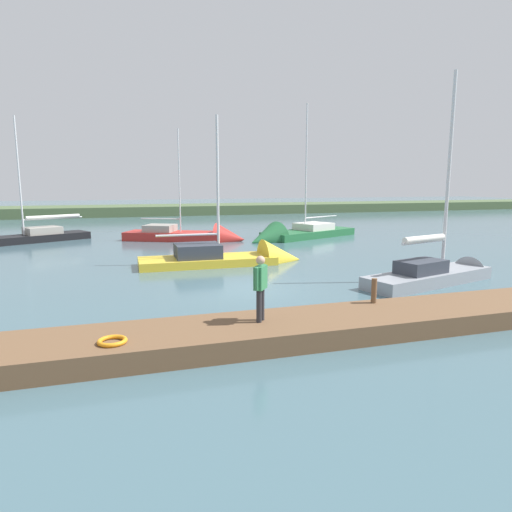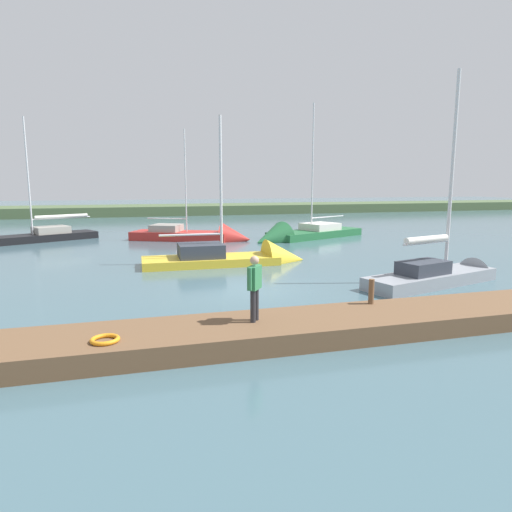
# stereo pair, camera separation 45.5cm
# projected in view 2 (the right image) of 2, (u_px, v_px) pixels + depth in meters

# --- Properties ---
(ground_plane) EXTENTS (200.00, 200.00, 0.00)m
(ground_plane) POSITION_uv_depth(u_px,v_px,m) (251.00, 289.00, 17.24)
(ground_plane) COLOR #42606B
(far_shoreline) EXTENTS (180.00, 8.00, 2.40)m
(far_shoreline) POSITION_uv_depth(u_px,v_px,m) (167.00, 214.00, 58.94)
(far_shoreline) COLOR #4C603D
(far_shoreline) RESTS_ON ground_plane
(dock_pier) EXTENTS (23.95, 2.31, 0.53)m
(dock_pier) POSITION_uv_depth(u_px,v_px,m) (306.00, 328.00, 11.79)
(dock_pier) COLOR brown
(dock_pier) RESTS_ON ground_plane
(mooring_post_near) EXTENTS (0.16, 0.16, 0.74)m
(mooring_post_near) POSITION_uv_depth(u_px,v_px,m) (371.00, 291.00, 13.08)
(mooring_post_near) COLOR brown
(mooring_post_near) RESTS_ON dock_pier
(life_ring_buoy) EXTENTS (0.66, 0.66, 0.10)m
(life_ring_buoy) POSITION_uv_depth(u_px,v_px,m) (105.00, 340.00, 9.98)
(life_ring_buoy) COLOR orange
(life_ring_buoy) RESTS_ON dock_pier
(sailboat_far_right) EXTENTS (8.38, 2.36, 8.43)m
(sailboat_far_right) POSITION_uv_depth(u_px,v_px,m) (243.00, 260.00, 22.77)
(sailboat_far_right) COLOR gold
(sailboat_far_right) RESTS_ON ground_plane
(sailboat_far_left) EXTENTS (8.89, 6.04, 9.49)m
(sailboat_far_left) POSITION_uv_depth(u_px,v_px,m) (21.00, 241.00, 30.59)
(sailboat_far_left) COLOR black
(sailboat_far_left) RESTS_ON ground_plane
(sailboat_near_dock) EXTENTS (7.63, 3.61, 9.21)m
(sailboat_near_dock) POSITION_uv_depth(u_px,v_px,m) (445.00, 278.00, 18.38)
(sailboat_near_dock) COLOR gray
(sailboat_near_dock) RESTS_ON ground_plane
(sailboat_inner_slip) EXTENTS (9.99, 6.41, 11.09)m
(sailboat_inner_slip) POSITION_uv_depth(u_px,v_px,m) (298.00, 237.00, 32.64)
(sailboat_inner_slip) COLOR #236638
(sailboat_inner_slip) RESTS_ON ground_plane
(sailboat_mid_channel) EXTENTS (8.82, 5.80, 8.84)m
(sailboat_mid_channel) POSITION_uv_depth(u_px,v_px,m) (201.00, 238.00, 31.92)
(sailboat_mid_channel) COLOR #B22823
(sailboat_mid_channel) RESTS_ON ground_plane
(person_on_dock) EXTENTS (0.46, 0.53, 1.72)m
(person_on_dock) POSITION_uv_depth(u_px,v_px,m) (255.00, 284.00, 11.32)
(person_on_dock) COLOR #28282D
(person_on_dock) RESTS_ON dock_pier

